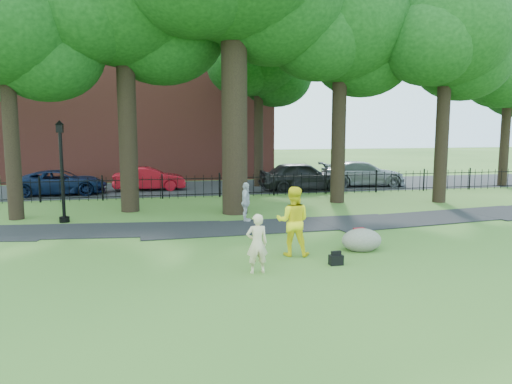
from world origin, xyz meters
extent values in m
plane|color=#325A1F|center=(0.00, 0.00, 0.00)|extent=(120.00, 120.00, 0.00)
cube|color=black|center=(1.00, 3.90, 0.00)|extent=(36.07, 3.85, 0.03)
cube|color=black|center=(0.00, 16.00, 0.00)|extent=(80.00, 7.00, 0.02)
cube|color=black|center=(0.00, 12.00, 1.02)|extent=(44.00, 0.04, 0.04)
cube|color=black|center=(0.00, 12.00, 0.18)|extent=(44.00, 0.04, 0.04)
cube|color=brown|center=(-4.00, 24.00, 6.00)|extent=(18.00, 8.00, 12.00)
cylinder|color=black|center=(0.00, 7.00, 5.25)|extent=(1.10, 1.10, 10.50)
ellipsoid|color=black|center=(1.89, 8.05, 9.30)|extent=(6.72, 6.72, 5.71)
cylinder|color=black|center=(-9.00, 7.50, 3.85)|extent=(0.60, 0.60, 7.70)
ellipsoid|color=black|center=(-9.00, 7.50, 7.92)|extent=(6.00, 6.00, 5.10)
ellipsoid|color=black|center=(-7.65, 8.25, 6.82)|extent=(4.80, 4.80, 4.08)
cylinder|color=black|center=(-4.50, 8.50, 4.55)|extent=(0.80, 0.80, 9.10)
ellipsoid|color=black|center=(-2.88, 9.40, 8.06)|extent=(5.76, 5.76, 4.90)
ellipsoid|color=black|center=(-5.94, 7.78, 8.58)|extent=(5.40, 5.40, 4.59)
cylinder|color=black|center=(5.50, 9.00, 4.20)|extent=(0.70, 0.70, 8.40)
ellipsoid|color=black|center=(5.50, 9.00, 8.64)|extent=(6.60, 6.60, 5.61)
ellipsoid|color=black|center=(6.98, 9.82, 7.44)|extent=(5.28, 5.28, 4.49)
ellipsoid|color=black|center=(4.18, 8.34, 7.92)|extent=(4.95, 4.95, 4.21)
cylinder|color=black|center=(10.50, 8.00, 4.02)|extent=(0.64, 0.64, 8.05)
ellipsoid|color=black|center=(10.50, 8.00, 8.28)|extent=(6.20, 6.20, 5.27)
ellipsoid|color=black|center=(11.89, 8.78, 7.13)|extent=(4.96, 4.96, 4.22)
ellipsoid|color=black|center=(9.26, 7.38, 7.59)|extent=(4.65, 4.65, 3.95)
imported|color=beige|center=(-0.89, -1.82, 0.79)|extent=(0.59, 0.40, 1.57)
imported|color=yellow|center=(0.52, -0.30, 1.03)|extent=(1.20, 1.06, 2.06)
imported|color=silver|center=(0.12, 5.04, 0.79)|extent=(0.62, 0.99, 1.58)
ellipsoid|color=#656154|center=(2.77, -0.16, 0.37)|extent=(1.43, 1.20, 0.73)
cylinder|color=black|center=(-6.97, 6.41, 1.77)|extent=(0.13, 0.13, 3.54)
cylinder|color=black|center=(-6.97, 6.41, 0.11)|extent=(0.40, 0.40, 0.22)
cube|color=black|center=(-6.97, 6.41, 3.71)|extent=(0.25, 0.25, 0.33)
cone|color=black|center=(-6.97, 6.41, 3.93)|extent=(0.35, 0.35, 0.18)
cube|color=black|center=(1.41, -1.54, 0.14)|extent=(0.38, 0.25, 0.28)
cube|color=maroon|center=(3.54, 1.75, 0.13)|extent=(0.40, 0.28, 0.26)
imported|color=maroon|center=(-3.68, 15.50, 0.68)|extent=(4.17, 1.51, 1.37)
imported|color=#0B1737|center=(-8.44, 14.69, 0.68)|extent=(4.96, 2.40, 1.36)
imported|color=black|center=(5.09, 13.60, 0.85)|extent=(5.03, 2.09, 1.70)
imported|color=gray|center=(9.45, 14.89, 0.77)|extent=(5.52, 2.69, 1.55)
camera|label=1|loc=(-3.53, -14.22, 3.88)|focal=35.00mm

